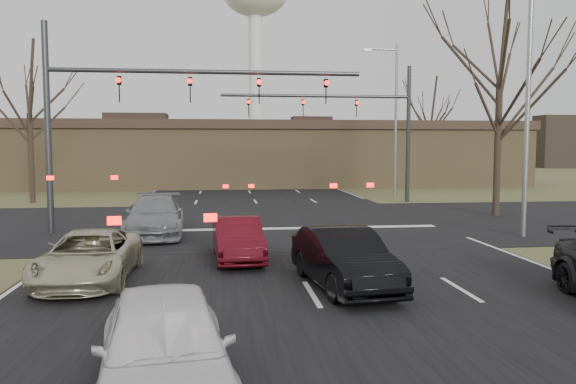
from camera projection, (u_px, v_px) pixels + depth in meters
name	position (u px, v px, depth m)	size (l,w,h in m)	color
ground	(340.00, 341.00, 9.65)	(360.00, 360.00, 0.00)	#4B4D29
road_main	(238.00, 173.00, 69.02)	(14.00, 300.00, 0.02)	black
road_cross	(268.00, 222.00, 24.49)	(200.00, 14.00, 0.02)	black
building	(269.00, 154.00, 47.27)	(42.40, 10.40, 5.30)	olive
water_tower	(255.00, 2.00, 126.15)	(15.00, 15.00, 44.50)	silver
mast_arm_near	(136.00, 101.00, 21.48)	(12.12, 0.24, 8.00)	#383A3D
mast_arm_far	(362.00, 117.00, 32.72)	(11.12, 0.24, 8.00)	#383A3D
streetlight_right_near	(524.00, 83.00, 20.12)	(2.34, 0.25, 10.00)	gray
streetlight_right_far	(393.00, 112.00, 37.00)	(2.34, 0.25, 10.00)	gray
tree_right_near	(501.00, 26.00, 26.04)	(6.90, 6.90, 11.50)	black
tree_left_far	(28.00, 76.00, 32.25)	(5.70, 5.70, 9.50)	black
tree_right_far	(431.00, 101.00, 45.48)	(5.40, 5.40, 9.00)	black
car_silver_suv	(89.00, 257.00, 13.81)	(2.07, 4.48, 1.25)	#BBB697
car_white_sedan	(165.00, 347.00, 7.34)	(1.72, 4.28, 1.46)	white
car_black_hatch	(344.00, 259.00, 13.21)	(1.48, 4.25, 1.40)	black
car_grey_ahead	(155.00, 216.00, 20.93)	(2.06, 5.06, 1.47)	gray
car_red_ahead	(238.00, 239.00, 16.42)	(1.33, 3.81, 1.25)	#4D0B14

